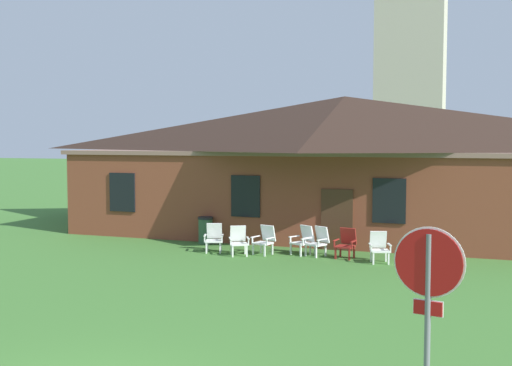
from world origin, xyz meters
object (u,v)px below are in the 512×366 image
Objects in this scene: lawn_chair_by_porch at (214,237)px; trash_bin at (206,230)px; lawn_chair_middle at (303,239)px; stop_sign at (428,298)px; lawn_chair_far_side at (346,243)px; lawn_chair_left_end at (265,239)px; lawn_chair_near_door at (239,240)px; lawn_chair_right_end at (318,240)px; lawn_chair_under_eave at (379,246)px.

lawn_chair_by_porch is 1.71m from trash_bin.
stop_sign is at bearing -68.83° from lawn_chair_middle.
lawn_chair_left_end is at bearing -174.69° from lawn_chair_far_side.
stop_sign is 2.86× the size of trash_bin.
lawn_chair_near_door and lawn_chair_left_end have the same top height.
lawn_chair_far_side is at bearing 5.31° from lawn_chair_left_end.
stop_sign is 12.98m from lawn_chair_far_side.
lawn_chair_by_porch is at bearing -175.62° from lawn_chair_left_end.
lawn_chair_near_door is 2.61m from lawn_chair_right_end.
stop_sign reaches higher than lawn_chair_near_door.
lawn_chair_right_end is (3.49, 0.48, 0.00)m from lawn_chair_by_porch.
lawn_chair_right_end and lawn_chair_under_eave have the same top height.
lawn_chair_near_door is (1.00, -0.28, 0.00)m from lawn_chair_by_porch.
lawn_chair_under_eave is 6.64m from trash_bin.
lawn_chair_near_door is at bearing -151.47° from lawn_chair_left_end.
stop_sign reaches higher than lawn_chair_under_eave.
lawn_chair_by_porch is (-7.85, 12.05, -1.49)m from stop_sign.
lawn_chair_near_door is 4.55m from lawn_chair_under_eave.
stop_sign is 2.93× the size of lawn_chair_near_door.
lawn_chair_left_end is 0.98× the size of trash_bin.
stop_sign is 2.93× the size of lawn_chair_middle.
lawn_chair_by_porch and lawn_chair_under_eave have the same top height.
lawn_chair_by_porch and lawn_chair_far_side have the same top height.
stop_sign is 2.93× the size of lawn_chair_by_porch.
lawn_chair_by_porch and lawn_chair_right_end have the same top height.
lawn_chair_left_end and lawn_chair_right_end have the same top height.
lawn_chair_near_door and lawn_chair_right_end have the same top height.
lawn_chair_far_side is (-3.41, 12.44, -1.49)m from stop_sign.
lawn_chair_left_end is (-6.08, 12.19, -1.49)m from stop_sign.
lawn_chair_by_porch is 1.00× the size of lawn_chair_middle.
stop_sign is at bearing -70.84° from lawn_chair_right_end.
lawn_chair_under_eave is (3.77, -0.13, 0.00)m from lawn_chair_left_end.
lawn_chair_middle is at bearing -12.69° from trash_bin.
lawn_chair_near_door is 1.00× the size of lawn_chair_middle.
lawn_chair_right_end is at bearing 174.24° from lawn_chair_far_side.
lawn_chair_by_porch is at bearing -175.06° from lawn_chair_far_side.
lawn_chair_near_door and lawn_chair_under_eave have the same top height.
lawn_chair_right_end and lawn_chair_far_side have the same top height.
lawn_chair_middle is at bearing 10.32° from lawn_chair_by_porch.
stop_sign is 14.46m from lawn_chair_by_porch.
lawn_chair_far_side is (1.47, -0.16, 0.00)m from lawn_chair_middle.
stop_sign reaches higher than lawn_chair_by_porch.
lawn_chair_middle is 1.00× the size of lawn_chair_right_end.
lawn_chair_left_end is 1.00× the size of lawn_chair_far_side.
trash_bin is at bearing 167.31° from lawn_chair_middle.
lawn_chair_middle is at bearing 111.17° from stop_sign.
lawn_chair_right_end is (2.49, 0.76, 0.00)m from lawn_chair_near_door.
lawn_chair_under_eave is (2.04, -0.48, 0.00)m from lawn_chair_right_end.
lawn_chair_middle is at bearing 18.67° from lawn_chair_left_end.
lawn_chair_near_door is at bearing -169.02° from lawn_chair_far_side.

